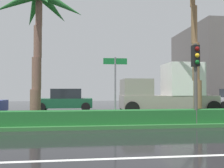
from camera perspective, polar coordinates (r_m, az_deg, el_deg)
ground_plane at (r=12.75m, az=-1.30°, el=-9.10°), size 90.00×42.00×0.10m
near_lane_divider_stripe at (r=5.94m, az=5.05°, el=-17.74°), size 81.00×0.14×0.01m
median_strip at (r=11.75m, az=-0.86°, el=-9.16°), size 85.50×4.00×0.15m
median_hedge at (r=10.32m, az=-0.09°, el=-8.16°), size 76.50×0.70×0.60m
palm_tree_mid_left at (r=12.16m, az=-17.62°, el=16.28°), size 4.39×4.14×6.65m
traffic_signal_median_right at (r=11.08m, az=19.95°, el=3.64°), size 0.28×0.43×3.59m
street_name_sign at (r=10.61m, az=0.80°, el=0.85°), size 1.10×0.08×3.00m
car_in_traffic_second at (r=18.60m, az=-11.44°, el=-3.90°), size 4.30×2.02×1.72m
box_truck_lead at (r=16.38m, az=13.72°, el=-1.73°), size 6.40×2.64×3.46m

